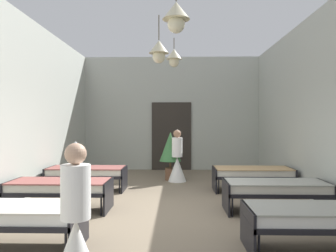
# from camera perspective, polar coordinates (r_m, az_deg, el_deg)

# --- Properties ---
(ground_plane) EXTENTS (6.78, 11.69, 0.10)m
(ground_plane) POSITION_cam_1_polar(r_m,az_deg,el_deg) (6.49, -0.17, -14.84)
(ground_plane) COLOR #7A6B56
(room_shell) EXTENTS (6.58, 11.29, 4.02)m
(room_shell) POSITION_cam_1_polar(r_m,az_deg,el_deg) (7.58, 0.12, 3.19)
(room_shell) COLOR #B2B7AD
(room_shell) RESTS_ON ground
(bed_left_row_0) EXTENTS (1.90, 0.84, 0.57)m
(bed_left_row_0) POSITION_cam_1_polar(r_m,az_deg,el_deg) (5.04, -25.50, -13.67)
(bed_left_row_0) COLOR black
(bed_left_row_0) RESTS_ON ground
(bed_right_row_0) EXTENTS (1.90, 0.84, 0.57)m
(bed_right_row_0) POSITION_cam_1_polar(r_m,az_deg,el_deg) (4.89, 24.57, -14.10)
(bed_right_row_0) COLOR black
(bed_right_row_0) RESTS_ON ground
(bed_left_row_1) EXTENTS (1.90, 0.84, 0.57)m
(bed_left_row_1) POSITION_cam_1_polar(r_m,az_deg,el_deg) (6.75, -18.06, -10.01)
(bed_left_row_1) COLOR black
(bed_left_row_1) RESTS_ON ground
(bed_right_row_1) EXTENTS (1.90, 0.84, 0.57)m
(bed_right_row_1) POSITION_cam_1_polar(r_m,az_deg,el_deg) (6.64, 18.02, -10.18)
(bed_right_row_1) COLOR black
(bed_right_row_1) RESTS_ON ground
(bed_left_row_2) EXTENTS (1.90, 0.84, 0.57)m
(bed_left_row_2) POSITION_cam_1_polar(r_m,az_deg,el_deg) (8.54, -13.75, -7.77)
(bed_left_row_2) COLOR black
(bed_left_row_2) RESTS_ON ground
(bed_right_row_2) EXTENTS (1.90, 0.84, 0.57)m
(bed_right_row_2) POSITION_cam_1_polar(r_m,az_deg,el_deg) (8.45, 14.32, -7.86)
(bed_right_row_2) COLOR black
(bed_right_row_2) RESTS_ON ground
(nurse_near_aisle) EXTENTS (0.52, 0.52, 1.49)m
(nurse_near_aisle) POSITION_cam_1_polar(r_m,az_deg,el_deg) (3.65, -15.57, -17.71)
(nurse_near_aisle) COLOR white
(nurse_near_aisle) RESTS_ON ground
(nurse_mid_aisle) EXTENTS (0.52, 0.52, 1.49)m
(nurse_mid_aisle) POSITION_cam_1_polar(r_m,az_deg,el_deg) (9.50, 1.59, -6.36)
(nurse_mid_aisle) COLOR white
(nurse_mid_aisle) RESTS_ON ground
(potted_plant) EXTENTS (0.63, 0.63, 1.41)m
(potted_plant) POSITION_cam_1_polar(r_m,az_deg,el_deg) (9.70, 0.42, -3.97)
(potted_plant) COLOR brown
(potted_plant) RESTS_ON ground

